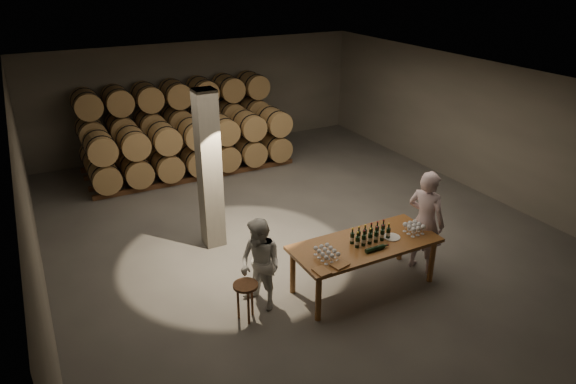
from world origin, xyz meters
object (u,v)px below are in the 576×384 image
bottle_cluster (370,235)px  notebook_near (340,265)px  tasting_table (365,248)px  plate (392,237)px  stool (246,291)px  person_man (425,222)px  person_woman (260,265)px

bottle_cluster → notebook_near: bottle_cluster is taller
tasting_table → plate: bearing=-8.1°
stool → person_man: bearing=-2.4°
tasting_table → bottle_cluster: size_ratio=3.59×
person_man → bottle_cluster: bearing=68.8°
notebook_near → plate: bearing=2.2°
plate → person_man: 0.80m
tasting_table → notebook_near: size_ratio=10.19×
notebook_near → person_woman: size_ratio=0.16×
notebook_near → bottle_cluster: bearing=12.7°
bottle_cluster → person_woman: person_woman is taller
notebook_near → person_woman: person_woman is taller
tasting_table → stool: 2.21m
plate → bottle_cluster: bearing=168.4°
bottle_cluster → person_woman: size_ratio=0.45×
tasting_table → stool: (-2.19, 0.13, -0.25)m
person_woman → stool: bearing=-79.7°
bottle_cluster → tasting_table: bearing=-174.8°
bottle_cluster → plate: size_ratio=2.43×
plate → stool: size_ratio=0.45×
plate → person_woman: (-2.34, 0.41, -0.11)m
person_man → plate: bearing=73.9°
tasting_table → notebook_near: bearing=-152.6°
tasting_table → bottle_cluster: bottle_cluster is taller
bottle_cluster → person_man: (1.20, -0.03, -0.02)m
bottle_cluster → person_woman: (-1.94, 0.33, -0.21)m
notebook_near → stool: notebook_near is taller
stool → person_woman: (0.36, 0.22, 0.25)m
person_man → person_woman: size_ratio=1.24×
bottle_cluster → notebook_near: bearing=-154.9°
plate → person_man: bearing=3.7°
bottle_cluster → notebook_near: (-0.90, -0.42, -0.09)m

